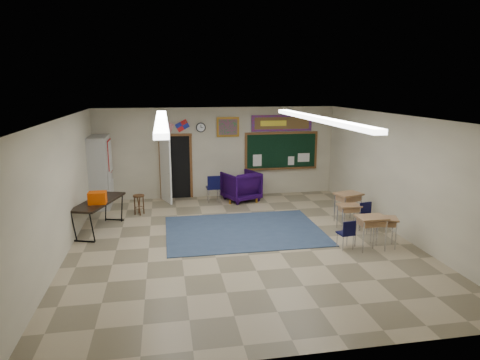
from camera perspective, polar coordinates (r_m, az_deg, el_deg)
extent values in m
plane|color=tan|center=(10.43, 0.25, -8.28)|extent=(9.00, 9.00, 0.00)
cube|color=beige|center=(14.37, -3.00, 3.69)|extent=(8.00, 0.04, 3.00)
cube|color=beige|center=(5.82, 8.43, -9.90)|extent=(8.00, 0.04, 3.00)
cube|color=beige|center=(10.09, -22.70, -1.09)|extent=(0.04, 9.00, 3.00)
cube|color=beige|center=(11.41, 20.43, 0.58)|extent=(0.04, 9.00, 3.00)
cube|color=white|center=(9.78, 0.27, 8.39)|extent=(8.00, 9.00, 0.04)
cube|color=#30425C|center=(11.20, 0.52, -6.74)|extent=(4.00, 3.00, 0.02)
cube|color=black|center=(14.33, -8.54, 1.71)|extent=(0.95, 0.04, 2.10)
cube|color=silver|center=(13.90, -9.90, 1.24)|extent=(0.35, 0.86, 2.05)
cube|color=brown|center=(14.77, 5.53, 3.89)|extent=(2.55, 0.05, 1.30)
cube|color=black|center=(14.76, 5.54, 3.88)|extent=(2.40, 0.03, 1.15)
cube|color=brown|center=(14.82, 5.54, 1.56)|extent=(2.40, 0.12, 0.04)
cube|color=#A60E17|center=(14.66, 5.60, 7.56)|extent=(2.10, 0.04, 0.55)
cube|color=brown|center=(14.65, 5.62, 7.56)|extent=(1.90, 0.03, 0.40)
cube|color=#8E5F1B|center=(14.28, -1.62, 7.08)|extent=(0.75, 0.05, 0.65)
cube|color=#A51466|center=(14.27, -1.61, 7.08)|extent=(0.62, 0.03, 0.52)
cylinder|color=black|center=(14.18, -5.25, 6.99)|extent=(0.32, 0.05, 0.32)
cylinder|color=white|center=(14.16, -5.24, 6.99)|extent=(0.26, 0.02, 0.26)
cube|color=#A5A5A1|center=(13.83, -18.11, 1.04)|extent=(0.55, 1.25, 2.20)
imported|color=black|center=(14.00, 0.14, -0.80)|extent=(1.34, 1.35, 0.96)
cube|color=#976E46|center=(11.46, 14.34, -3.31)|extent=(0.56, 0.42, 0.04)
cube|color=brown|center=(11.49, 14.32, -3.76)|extent=(0.49, 0.36, 0.11)
cube|color=#976E46|center=(12.07, 14.28, -1.81)|extent=(0.81, 0.69, 0.05)
cube|color=brown|center=(12.09, 14.25, -2.33)|extent=(0.70, 0.59, 0.14)
cube|color=#976E46|center=(10.21, 17.15, -4.79)|extent=(0.66, 0.50, 0.04)
cube|color=brown|center=(10.24, 17.11, -5.37)|extent=(0.57, 0.42, 0.13)
cube|color=#976E46|center=(10.49, 18.69, -4.86)|extent=(0.70, 0.60, 0.04)
cube|color=brown|center=(10.52, 18.66, -5.38)|extent=(0.60, 0.51, 0.12)
cube|color=black|center=(11.59, -18.35, -2.78)|extent=(1.23, 2.04, 0.05)
cube|color=#D64403|center=(11.29, -18.48, -2.26)|extent=(0.43, 0.32, 0.30)
cylinder|color=#452A14|center=(12.79, -13.36, -2.06)|extent=(0.33, 0.33, 0.04)
torus|color=#452A14|center=(12.88, -13.28, -3.64)|extent=(0.27, 0.27, 0.02)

